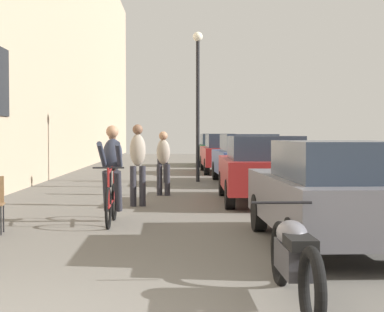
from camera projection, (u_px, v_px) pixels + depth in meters
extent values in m
cube|color=black|center=(2.00, 82.00, 15.10)|extent=(0.04, 1.10, 1.70)
cylinder|color=black|center=(1.00, 221.00, 9.33)|extent=(0.02, 0.02, 0.45)
cylinder|color=black|center=(4.00, 218.00, 9.65)|extent=(0.02, 0.02, 0.45)
torus|color=black|center=(108.00, 209.00, 10.01)|extent=(0.06, 0.71, 0.71)
torus|color=black|center=(114.00, 202.00, 11.06)|extent=(0.06, 0.71, 0.71)
cylinder|color=maroon|center=(114.00, 186.00, 10.96)|extent=(0.04, 0.21, 0.58)
cylinder|color=maroon|center=(111.00, 169.00, 10.45)|extent=(0.04, 0.82, 0.14)
cylinder|color=maroon|center=(108.00, 188.00, 10.03)|extent=(0.04, 0.09, 0.67)
cylinder|color=maroon|center=(112.00, 202.00, 10.56)|extent=(0.05, 1.00, 0.12)
cylinder|color=black|center=(108.00, 168.00, 10.04)|extent=(0.52, 0.03, 0.03)
ellipsoid|color=black|center=(113.00, 169.00, 10.86)|extent=(0.12, 0.24, 0.06)
ellipsoid|color=#2D3342|center=(113.00, 154.00, 10.77)|extent=(0.34, 0.35, 0.59)
sphere|color=#A57A5B|center=(112.00, 132.00, 10.72)|extent=(0.22, 0.22, 0.22)
cylinder|color=#26262D|center=(118.00, 191.00, 10.72)|extent=(0.13, 0.40, 0.75)
cylinder|color=#26262D|center=(107.00, 191.00, 10.71)|extent=(0.13, 0.40, 0.75)
cylinder|color=#2D3342|center=(119.00, 155.00, 10.39)|extent=(0.11, 0.75, 0.48)
cylinder|color=#2D3342|center=(102.00, 155.00, 10.38)|extent=(0.10, 0.75, 0.48)
cylinder|color=#26262D|center=(142.00, 186.00, 13.14)|extent=(0.14, 0.14, 0.87)
cylinder|color=#26262D|center=(133.00, 186.00, 13.11)|extent=(0.14, 0.14, 0.87)
ellipsoid|color=#9E9384|center=(138.00, 150.00, 13.10)|extent=(0.36, 0.27, 0.69)
sphere|color=brown|center=(138.00, 129.00, 13.08)|extent=(0.22, 0.22, 0.22)
cylinder|color=#26262D|center=(159.00, 180.00, 15.45)|extent=(0.14, 0.14, 0.79)
cylinder|color=#26262D|center=(167.00, 180.00, 15.43)|extent=(0.14, 0.14, 0.79)
ellipsoid|color=#9E9384|center=(163.00, 152.00, 15.42)|extent=(0.37, 0.28, 0.63)
sphere|color=#A57A5B|center=(163.00, 136.00, 15.40)|extent=(0.22, 0.22, 0.22)
cylinder|color=#26262D|center=(116.00, 174.00, 17.91)|extent=(0.14, 0.14, 0.77)
cylinder|color=#26262D|center=(109.00, 174.00, 17.93)|extent=(0.14, 0.14, 0.77)
ellipsoid|color=#2D3342|center=(112.00, 150.00, 17.90)|extent=(0.37, 0.29, 0.61)
sphere|color=brown|center=(112.00, 137.00, 17.88)|extent=(0.22, 0.22, 0.22)
cylinder|color=#26262D|center=(166.00, 171.00, 19.66)|extent=(0.14, 0.14, 0.77)
cylinder|color=#26262D|center=(160.00, 170.00, 19.70)|extent=(0.14, 0.14, 0.77)
ellipsoid|color=gray|center=(163.00, 149.00, 19.65)|extent=(0.38, 0.30, 0.61)
sphere|color=#A57A5B|center=(162.00, 137.00, 19.64)|extent=(0.22, 0.22, 0.22)
cylinder|color=black|center=(198.00, 112.00, 19.93)|extent=(0.12, 0.12, 4.60)
sphere|color=silver|center=(198.00, 37.00, 19.85)|extent=(0.32, 0.32, 0.32)
cube|color=#595960|center=(330.00, 201.00, 8.41)|extent=(1.78, 4.14, 0.67)
cube|color=#283342|center=(341.00, 160.00, 7.90)|extent=(1.47, 2.25, 0.50)
cylinder|color=black|center=(259.00, 213.00, 9.74)|extent=(0.20, 0.60, 0.59)
cylinder|color=black|center=(354.00, 212.00, 9.81)|extent=(0.20, 0.60, 0.59)
cylinder|color=black|center=(295.00, 243.00, 7.03)|extent=(0.20, 0.60, 0.59)
cube|color=maroon|center=(261.00, 173.00, 14.00)|extent=(1.87, 4.31, 0.69)
cube|color=#283342|center=(264.00, 148.00, 13.47)|extent=(1.54, 2.34, 0.52)
cylinder|color=black|center=(223.00, 183.00, 15.42)|extent=(0.21, 0.62, 0.61)
cylinder|color=black|center=(286.00, 183.00, 15.42)|extent=(0.21, 0.62, 0.61)
cylinder|color=black|center=(230.00, 194.00, 12.61)|extent=(0.21, 0.62, 0.61)
cylinder|color=black|center=(307.00, 194.00, 12.61)|extent=(0.21, 0.62, 0.61)
cube|color=#384C84|center=(245.00, 162.00, 19.32)|extent=(1.90, 4.42, 0.71)
cube|color=#283342|center=(248.00, 143.00, 18.78)|extent=(1.57, 2.40, 0.53)
cylinder|color=black|center=(216.00, 171.00, 20.74)|extent=(0.22, 0.64, 0.63)
cylinder|color=black|center=(264.00, 171.00, 20.82)|extent=(0.22, 0.64, 0.63)
cylinder|color=black|center=(224.00, 177.00, 17.86)|extent=(0.22, 0.64, 0.63)
cylinder|color=black|center=(280.00, 176.00, 17.93)|extent=(0.22, 0.64, 0.63)
cube|color=maroon|center=(225.00, 156.00, 24.78)|extent=(1.86, 4.41, 0.72)
cube|color=#283342|center=(226.00, 141.00, 24.23)|extent=(1.55, 2.39, 0.53)
cylinder|color=black|center=(203.00, 163.00, 26.21)|extent=(0.21, 0.64, 0.63)
cylinder|color=black|center=(241.00, 163.00, 26.27)|extent=(0.21, 0.64, 0.63)
cylinder|color=black|center=(207.00, 167.00, 23.31)|extent=(0.21, 0.64, 0.63)
cylinder|color=black|center=(250.00, 167.00, 23.37)|extent=(0.21, 0.64, 0.63)
cube|color=#23512D|center=(216.00, 152.00, 30.52)|extent=(1.90, 4.49, 0.73)
cube|color=#283342|center=(217.00, 139.00, 29.96)|extent=(1.58, 2.43, 0.54)
cylinder|color=black|center=(198.00, 158.00, 31.97)|extent=(0.21, 0.65, 0.64)
cylinder|color=black|center=(230.00, 158.00, 32.03)|extent=(0.21, 0.65, 0.64)
cylinder|color=black|center=(201.00, 160.00, 29.03)|extent=(0.21, 0.65, 0.64)
cylinder|color=black|center=(236.00, 160.00, 29.09)|extent=(0.21, 0.65, 0.64)
torus|color=black|center=(280.00, 254.00, 6.35)|extent=(0.10, 0.69, 0.69)
torus|color=black|center=(312.00, 289.00, 4.90)|extent=(0.11, 0.70, 0.70)
cube|color=#333338|center=(294.00, 259.00, 5.62)|extent=(0.25, 0.76, 0.28)
ellipsoid|color=#595960|center=(292.00, 233.00, 5.71)|extent=(0.28, 0.52, 0.24)
cube|color=black|center=(300.00, 243.00, 5.33)|extent=(0.24, 0.44, 0.10)
cylinder|color=black|center=(282.00, 203.00, 6.23)|extent=(0.62, 0.04, 0.03)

